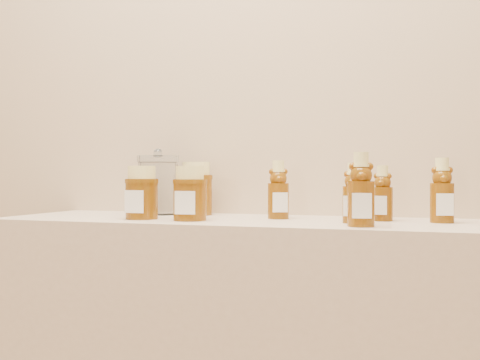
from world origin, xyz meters
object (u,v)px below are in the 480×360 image
(honey_jar_left, at_px, (142,192))
(glass_canister, at_px, (158,182))
(bear_bottle_back_left, at_px, (278,186))
(bear_bottle_front_left, at_px, (354,189))

(honey_jar_left, height_order, glass_canister, glass_canister)
(bear_bottle_back_left, distance_m, glass_canister, 0.37)
(bear_bottle_front_left, bearing_deg, honey_jar_left, -171.17)
(glass_canister, bearing_deg, honey_jar_left, -76.80)
(bear_bottle_back_left, height_order, glass_canister, glass_canister)
(bear_bottle_front_left, xyz_separation_m, honey_jar_left, (-0.53, -0.05, -0.01))
(honey_jar_left, bearing_deg, bear_bottle_front_left, 3.70)
(glass_canister, bearing_deg, bear_bottle_back_left, -7.93)
(bear_bottle_front_left, relative_size, honey_jar_left, 1.18)
(bear_bottle_front_left, relative_size, glass_canister, 0.88)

